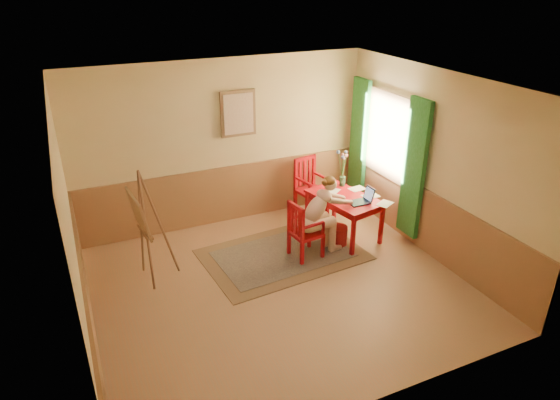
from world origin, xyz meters
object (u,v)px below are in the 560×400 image
chair_back (310,187)px  figure (320,213)px  chair_left (304,231)px  laptop (362,200)px  easel (142,218)px  table (344,201)px

chair_back → figure: bearing=-111.4°
chair_left → figure: (0.29, 0.02, 0.23)m
chair_left → chair_back: chair_back is taller
laptop → easel: bearing=174.2°
chair_left → easel: easel is taller
table → laptop: (0.14, -0.30, 0.14)m
chair_left → laptop: size_ratio=2.41×
easel → chair_back: bearing=17.2°
figure → easel: 2.60m
table → figure: bearing=-153.0°
chair_left → figure: figure is taller
table → laptop: laptop is taller
chair_left → chair_back: bearing=59.0°
chair_left → figure: 0.37m
chair_back → easel: (-3.07, -0.95, 0.47)m
table → easel: easel is taller
table → figure: figure is taller
chair_left → chair_back: 1.54m
chair_left → laptop: (1.04, 0.03, 0.30)m
figure → laptop: 0.76m
chair_back → chair_left: bearing=-121.0°
figure → laptop: bearing=0.8°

